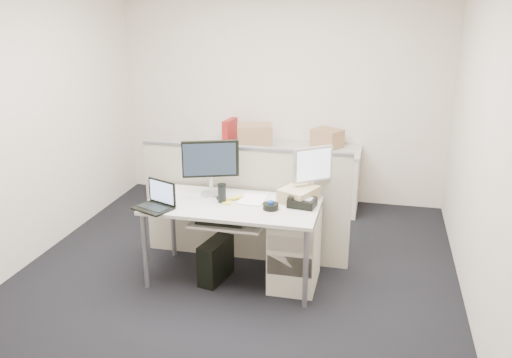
% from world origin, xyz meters
% --- Properties ---
extents(floor, '(4.00, 4.50, 0.01)m').
position_xyz_m(floor, '(0.00, 0.00, -0.01)').
color(floor, black).
rests_on(floor, ground).
extents(wall_back, '(4.00, 0.02, 2.70)m').
position_xyz_m(wall_back, '(0.00, 2.25, 1.35)').
color(wall_back, silver).
rests_on(wall_back, ground).
extents(wall_front, '(4.00, 0.02, 2.70)m').
position_xyz_m(wall_front, '(0.00, -2.25, 1.35)').
color(wall_front, silver).
rests_on(wall_front, ground).
extents(wall_left, '(0.02, 4.50, 2.70)m').
position_xyz_m(wall_left, '(-2.00, 0.00, 1.35)').
color(wall_left, silver).
rests_on(wall_left, ground).
extents(wall_right, '(0.02, 4.50, 2.70)m').
position_xyz_m(wall_right, '(2.00, 0.00, 1.35)').
color(wall_right, silver).
rests_on(wall_right, ground).
extents(desk, '(1.50, 0.75, 0.73)m').
position_xyz_m(desk, '(0.00, 0.00, 0.66)').
color(desk, silver).
rests_on(desk, floor).
extents(keyboard_tray, '(0.62, 0.32, 0.02)m').
position_xyz_m(keyboard_tray, '(0.00, -0.18, 0.62)').
color(keyboard_tray, silver).
rests_on(keyboard_tray, desk).
extents(drawer_pedestal, '(0.40, 0.55, 0.65)m').
position_xyz_m(drawer_pedestal, '(0.55, 0.05, 0.33)').
color(drawer_pedestal, beige).
rests_on(drawer_pedestal, floor).
extents(cubicle_partition, '(2.00, 0.06, 1.10)m').
position_xyz_m(cubicle_partition, '(0.00, 0.45, 0.55)').
color(cubicle_partition, '#B8B19B').
rests_on(cubicle_partition, floor).
extents(back_counter, '(2.00, 0.60, 0.72)m').
position_xyz_m(back_counter, '(0.00, 1.93, 0.36)').
color(back_counter, beige).
rests_on(back_counter, floor).
extents(monitor_main, '(0.54, 0.36, 0.51)m').
position_xyz_m(monitor_main, '(-0.25, 0.18, 0.98)').
color(monitor_main, black).
rests_on(monitor_main, desk).
extents(monitor_small, '(0.41, 0.38, 0.46)m').
position_xyz_m(monitor_small, '(0.65, 0.32, 0.96)').
color(monitor_small, '#B7B7BC').
rests_on(monitor_small, desk).
extents(laptop, '(0.37, 0.33, 0.23)m').
position_xyz_m(laptop, '(-0.62, -0.28, 0.84)').
color(laptop, black).
rests_on(laptop, desk).
extents(trackball, '(0.16, 0.16, 0.05)m').
position_xyz_m(trackball, '(0.35, -0.05, 0.76)').
color(trackball, black).
rests_on(trackball, desk).
extents(desk_phone, '(0.25, 0.21, 0.07)m').
position_xyz_m(desk_phone, '(0.60, 0.08, 0.77)').
color(desk_phone, black).
rests_on(desk_phone, desk).
extents(paper_stack, '(0.23, 0.29, 0.01)m').
position_xyz_m(paper_stack, '(0.15, 0.12, 0.74)').
color(paper_stack, white).
rests_on(paper_stack, desk).
extents(sticky_pad, '(0.10, 0.10, 0.01)m').
position_xyz_m(sticky_pad, '(-0.05, 0.00, 0.74)').
color(sticky_pad, yellow).
rests_on(sticky_pad, desk).
extents(travel_mug, '(0.09, 0.09, 0.15)m').
position_xyz_m(travel_mug, '(-0.10, 0.02, 0.81)').
color(travel_mug, black).
rests_on(travel_mug, desk).
extents(banana, '(0.15, 0.13, 0.04)m').
position_xyz_m(banana, '(0.00, 0.10, 0.75)').
color(banana, yellow).
rests_on(banana, desk).
extents(cellphone, '(0.07, 0.11, 0.01)m').
position_xyz_m(cellphone, '(-0.15, 0.12, 0.74)').
color(cellphone, black).
rests_on(cellphone, desk).
extents(manila_folders, '(0.37, 0.40, 0.12)m').
position_xyz_m(manila_folders, '(0.55, 0.20, 0.79)').
color(manila_folders, tan).
rests_on(manila_folders, desk).
extents(keyboard, '(0.40, 0.15, 0.02)m').
position_xyz_m(keyboard, '(-0.05, -0.22, 0.64)').
color(keyboard, black).
rests_on(keyboard, keyboard_tray).
extents(pc_tower_desk, '(0.24, 0.43, 0.38)m').
position_xyz_m(pc_tower_desk, '(-0.15, -0.05, 0.19)').
color(pc_tower_desk, black).
rests_on(pc_tower_desk, floor).
extents(pc_tower_spare_dark, '(0.17, 0.41, 0.38)m').
position_xyz_m(pc_tower_spare_dark, '(-1.24, 1.67, 0.19)').
color(pc_tower_spare_dark, black).
rests_on(pc_tower_spare_dark, floor).
extents(pc_tower_spare_silver, '(0.34, 0.46, 0.40)m').
position_xyz_m(pc_tower_spare_silver, '(-1.30, 2.03, 0.20)').
color(pc_tower_spare_silver, '#B7B7BC').
rests_on(pc_tower_spare_silver, floor).
extents(cardboard_box_left, '(0.47, 0.40, 0.30)m').
position_xyz_m(cardboard_box_left, '(-0.23, 1.81, 0.87)').
color(cardboard_box_left, '#977A54').
rests_on(cardboard_box_left, back_counter).
extents(cardboard_box_right, '(0.41, 0.39, 0.24)m').
position_xyz_m(cardboard_box_right, '(0.60, 2.05, 0.84)').
color(cardboard_box_right, '#977A54').
rests_on(cardboard_box_right, back_counter).
extents(red_binder, '(0.12, 0.33, 0.30)m').
position_xyz_m(red_binder, '(-0.60, 2.03, 0.87)').
color(red_binder, maroon).
rests_on(red_binder, back_counter).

